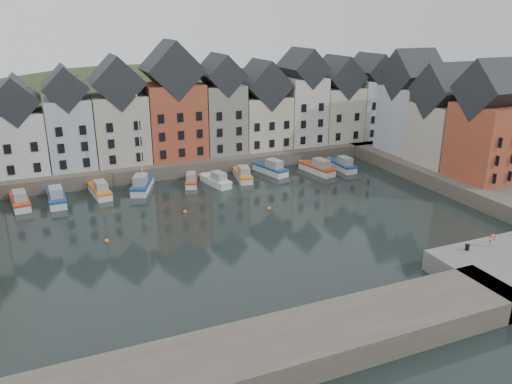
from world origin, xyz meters
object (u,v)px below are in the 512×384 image
boat_d (142,184)px  mooring_bollard (467,247)px  boat_a (20,201)px  life_ring_post (492,238)px

boat_d → mooring_bollard: boat_d is taller
boat_a → boat_d: 15.50m
boat_d → life_ring_post: bearing=-32.1°
boat_d → mooring_bollard: size_ratio=23.92×
mooring_bollard → life_ring_post: bearing=-6.5°
boat_d → boat_a: bearing=-158.1°
boat_a → boat_d: boat_d is taller
boat_a → mooring_bollard: mooring_bollard is taller
boat_a → mooring_bollard: 52.75m
boat_a → boat_d: size_ratio=0.50×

